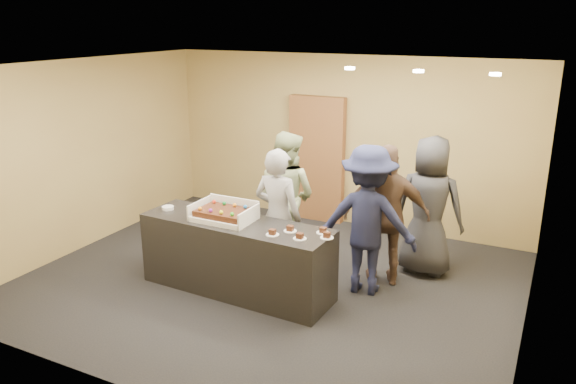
# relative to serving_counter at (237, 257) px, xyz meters

# --- Properties ---
(room) EXTENTS (6.04, 6.00, 2.70)m
(room) POSITION_rel_serving_counter_xyz_m (0.25, 0.40, 0.90)
(room) COLOR black
(room) RESTS_ON ground
(serving_counter) EXTENTS (2.43, 0.80, 0.90)m
(serving_counter) POSITION_rel_serving_counter_xyz_m (0.00, 0.00, 0.00)
(serving_counter) COLOR black
(serving_counter) RESTS_ON floor
(storage_cabinet) EXTENTS (0.93, 0.15, 2.05)m
(storage_cabinet) POSITION_rel_serving_counter_xyz_m (-0.18, 2.81, 0.57)
(storage_cabinet) COLOR brown
(storage_cabinet) RESTS_ON floor
(cake_box) EXTENTS (0.72, 0.50, 0.21)m
(cake_box) POSITION_rel_serving_counter_xyz_m (-0.16, 0.03, 0.50)
(cake_box) COLOR white
(cake_box) RESTS_ON serving_counter
(sheet_cake) EXTENTS (0.62, 0.43, 0.12)m
(sheet_cake) POSITION_rel_serving_counter_xyz_m (-0.17, -0.00, 0.55)
(sheet_cake) COLOR #321A0B
(sheet_cake) RESTS_ON cake_box
(plate_stack) EXTENTS (0.15, 0.15, 0.04)m
(plate_stack) POSITION_rel_serving_counter_xyz_m (-1.02, 0.01, 0.47)
(plate_stack) COLOR white
(plate_stack) RESTS_ON serving_counter
(slice_a) EXTENTS (0.15, 0.15, 0.07)m
(slice_a) POSITION_rel_serving_counter_xyz_m (0.59, -0.18, 0.47)
(slice_a) COLOR white
(slice_a) RESTS_ON serving_counter
(slice_b) EXTENTS (0.15, 0.15, 0.07)m
(slice_b) POSITION_rel_serving_counter_xyz_m (0.72, 0.02, 0.47)
(slice_b) COLOR white
(slice_b) RESTS_ON serving_counter
(slice_c) EXTENTS (0.15, 0.15, 0.07)m
(slice_c) POSITION_rel_serving_counter_xyz_m (0.92, -0.15, 0.47)
(slice_c) COLOR white
(slice_c) RESTS_ON serving_counter
(slice_d) EXTENTS (0.15, 0.15, 0.07)m
(slice_d) POSITION_rel_serving_counter_xyz_m (1.07, 0.13, 0.47)
(slice_d) COLOR white
(slice_d) RESTS_ON serving_counter
(slice_e) EXTENTS (0.15, 0.15, 0.07)m
(slice_e) POSITION_rel_serving_counter_xyz_m (1.17, 0.01, 0.47)
(slice_e) COLOR white
(slice_e) RESTS_ON serving_counter
(person_server_grey) EXTENTS (0.65, 0.45, 1.74)m
(person_server_grey) POSITION_rel_serving_counter_xyz_m (0.34, 0.45, 0.42)
(person_server_grey) COLOR gray
(person_server_grey) RESTS_ON floor
(person_sage_man) EXTENTS (0.96, 0.80, 1.80)m
(person_sage_man) POSITION_rel_serving_counter_xyz_m (0.08, 1.18, 0.45)
(person_sage_man) COLOR #9FAD7D
(person_sage_man) RESTS_ON floor
(person_navy_man) EXTENTS (1.26, 0.82, 1.83)m
(person_navy_man) POSITION_rel_serving_counter_xyz_m (1.41, 0.72, 0.47)
(person_navy_man) COLOR #171B38
(person_navy_man) RESTS_ON floor
(person_brown_extra) EXTENTS (1.13, 0.76, 1.79)m
(person_brown_extra) POSITION_rel_serving_counter_xyz_m (1.55, 1.03, 0.44)
(person_brown_extra) COLOR brown
(person_brown_extra) RESTS_ON floor
(person_dark_suit) EXTENTS (0.91, 0.61, 1.83)m
(person_dark_suit) POSITION_rel_serving_counter_xyz_m (1.94, 1.57, 0.47)
(person_dark_suit) COLOR #2A2A2F
(person_dark_suit) RESTS_ON floor
(ceiling_spotlights) EXTENTS (1.72, 0.12, 0.03)m
(ceiling_spotlights) POSITION_rel_serving_counter_xyz_m (1.85, 0.90, 2.22)
(ceiling_spotlights) COLOR #FFEAC6
(ceiling_spotlights) RESTS_ON ceiling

